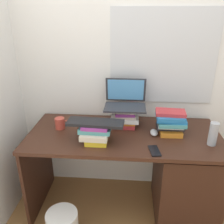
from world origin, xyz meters
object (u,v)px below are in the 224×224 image
Objects in this scene: book_stack_keyboard_riser at (96,132)px; keyboard at (95,123)px; desk at (170,173)px; cell_phone at (154,151)px; water_bottle at (213,134)px; laptop at (125,100)px; book_stack_side at (170,122)px; mug at (60,123)px; book_stack_tall at (124,118)px; computer_mouse at (154,132)px.

keyboard is (0.00, 0.00, 0.08)m from book_stack_keyboard_riser.
cell_phone is (-0.18, -0.23, 0.35)m from desk.
water_bottle is (0.86, 0.01, 0.02)m from book_stack_keyboard_riser.
laptop reaches higher than keyboard.
book_stack_keyboard_riser is 0.45m from cell_phone.
cell_phone is (-0.14, -0.29, -0.09)m from book_stack_side.
mug is at bearing -164.79° from laptop.
cell_phone is (0.43, -0.12, -0.15)m from keyboard.
keyboard reaches higher than mug.
laptop reaches higher than water_bottle.
book_stack_side is 2.08× the size of mug.
keyboard reaches higher than book_stack_tall.
book_stack_side is at bearing -22.95° from laptop.
desk is at bearing 10.27° from book_stack_keyboard_riser.
book_stack_keyboard_riser is at bearing 155.84° from cell_phone.
mug is at bearing 149.05° from cell_phone.
water_bottle is (0.66, -0.26, 0.01)m from book_stack_tall.
computer_mouse is (-0.13, -0.03, -0.08)m from book_stack_side.
water_bottle reaches higher than book_stack_tall.
book_stack_keyboard_riser is (-0.21, -0.28, -0.00)m from book_stack_tall.
cell_phone is at bearing -128.30° from desk.
laptop is at bearing 57.97° from book_stack_keyboard_riser.
desk is at bearing -10.14° from computer_mouse.
laptop is 0.54m from cell_phone.
laptop reaches higher than book_stack_tall.
book_stack_side is 1.39× the size of water_bottle.
cell_phone reaches higher than desk.
book_stack_tall reaches higher than mug.
mug is 0.87× the size of cell_phone.
computer_mouse is at bearing 20.64° from keyboard.
book_stack_side is 0.42m from laptop.
computer_mouse is (0.24, -0.14, -0.06)m from book_stack_tall.
book_stack_side is (0.37, -0.10, 0.02)m from book_stack_tall.
water_bottle is at bearing -29.29° from book_stack_side.
book_stack_side is at bearing -0.75° from mug.
mug is (-0.54, -0.09, -0.03)m from book_stack_tall.
desk is at bearing -62.62° from book_stack_side.
cell_phone is at bearing -14.76° from book_stack_keyboard_riser.
keyboard is (-0.21, -0.33, -0.06)m from laptop.
laptop reaches higher than cell_phone.
mug is at bearing 179.25° from book_stack_side.
book_stack_side reaches higher than mug.
book_stack_side is 0.59× the size of keyboard.
book_stack_tall is at bearing -89.37° from laptop.
laptop is 3.32× the size of computer_mouse.
computer_mouse is 0.88× the size of mug.
desk is 6.45× the size of book_stack_keyboard_riser.
computer_mouse is (0.45, 0.14, -0.14)m from keyboard.
cell_phone is at bearing -93.62° from computer_mouse.
book_stack_keyboard_riser is 0.57× the size of keyboard.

